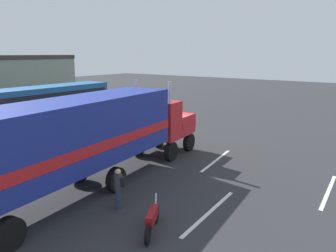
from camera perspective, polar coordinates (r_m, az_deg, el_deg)
name	(u,v)px	position (r m, az deg, el deg)	size (l,w,h in m)	color
ground_plane	(166,151)	(20.99, -0.40, -4.22)	(120.00, 120.00, 0.00)	#2D2D30
lane_stripe_near	(216,160)	(19.30, 8.22, -5.84)	(4.40, 0.16, 0.01)	silver
lane_stripe_mid	(210,212)	(13.31, 7.11, -14.43)	(4.40, 0.16, 0.01)	silver
lane_stripe_far	(328,191)	(16.62, 25.74, -10.02)	(4.40, 0.16, 0.01)	silver
semi_truck	(97,132)	(15.21, -12.11, -1.07)	(14.36, 4.40, 4.50)	red
person_bystander	(119,187)	(13.31, -8.39, -10.26)	(0.41, 0.48, 1.63)	#2D3347
parked_bus	(48,103)	(28.75, -19.79, 3.77)	(11.10, 3.02, 3.40)	#1E5999
motorcycle	(152,219)	(11.73, -2.71, -15.62)	(1.92, 1.06, 1.12)	black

